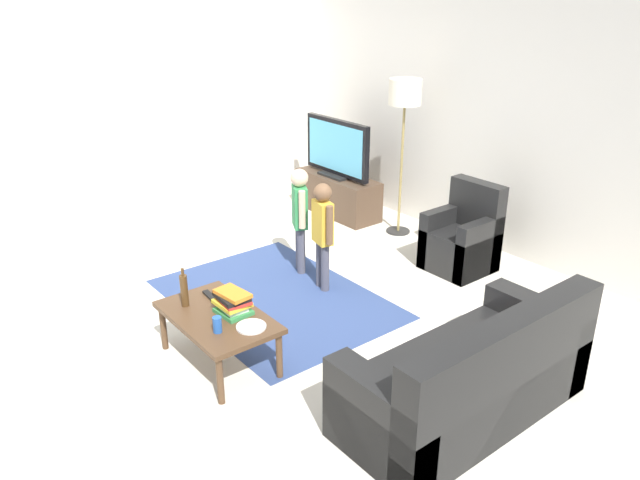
# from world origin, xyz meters

# --- Properties ---
(ground) EXTENTS (7.80, 7.80, 0.00)m
(ground) POSITION_xyz_m (0.00, 0.00, 0.00)
(ground) COLOR beige
(wall_back) EXTENTS (6.00, 0.12, 2.70)m
(wall_back) POSITION_xyz_m (0.00, 3.00, 1.35)
(wall_back) COLOR silver
(wall_back) RESTS_ON ground
(wall_left) EXTENTS (0.12, 6.00, 2.70)m
(wall_left) POSITION_xyz_m (-3.00, 0.00, 1.35)
(wall_left) COLOR silver
(wall_left) RESTS_ON ground
(area_rug) EXTENTS (2.20, 1.60, 0.01)m
(area_rug) POSITION_xyz_m (-0.36, 0.35, 0.00)
(area_rug) COLOR #33477A
(area_rug) RESTS_ON ground
(tv_stand) EXTENTS (1.20, 0.44, 0.50)m
(tv_stand) POSITION_xyz_m (-1.78, 2.30, 0.24)
(tv_stand) COLOR #4C3828
(tv_stand) RESTS_ON ground
(tv) EXTENTS (1.10, 0.28, 0.71)m
(tv) POSITION_xyz_m (-1.78, 2.28, 0.85)
(tv) COLOR black
(tv) RESTS_ON tv_stand
(couch) EXTENTS (0.80, 1.80, 0.86)m
(couch) POSITION_xyz_m (1.87, 0.42, 0.29)
(couch) COLOR black
(couch) RESTS_ON ground
(armchair) EXTENTS (0.60, 0.60, 0.90)m
(armchair) POSITION_xyz_m (0.27, 2.26, 0.30)
(armchair) COLOR black
(armchair) RESTS_ON ground
(floor_lamp) EXTENTS (0.36, 0.36, 1.78)m
(floor_lamp) POSITION_xyz_m (-0.84, 2.45, 1.54)
(floor_lamp) COLOR #262626
(floor_lamp) RESTS_ON ground
(child_near_tv) EXTENTS (0.33, 0.22, 1.08)m
(child_near_tv) POSITION_xyz_m (-0.70, 0.90, 0.65)
(child_near_tv) COLOR #4C4C59
(child_near_tv) RESTS_ON ground
(child_center) EXTENTS (0.35, 0.17, 1.06)m
(child_center) POSITION_xyz_m (-0.26, 0.84, 0.64)
(child_center) COLOR #4C4C59
(child_center) RESTS_ON ground
(coffee_table) EXTENTS (1.00, 0.60, 0.42)m
(coffee_table) POSITION_xyz_m (0.23, -0.58, 0.37)
(coffee_table) COLOR #513823
(coffee_table) RESTS_ON ground
(book_stack) EXTENTS (0.30, 0.23, 0.19)m
(book_stack) POSITION_xyz_m (0.29, -0.47, 0.51)
(book_stack) COLOR #388C4C
(book_stack) RESTS_ON coffee_table
(bottle) EXTENTS (0.06, 0.06, 0.32)m
(bottle) POSITION_xyz_m (-0.05, -0.70, 0.56)
(bottle) COLOR #4C3319
(bottle) RESTS_ON coffee_table
(tv_remote) EXTENTS (0.17, 0.06, 0.02)m
(tv_remote) POSITION_xyz_m (-0.07, -0.48, 0.43)
(tv_remote) COLOR black
(tv_remote) RESTS_ON coffee_table
(soda_can) EXTENTS (0.07, 0.07, 0.12)m
(soda_can) POSITION_xyz_m (0.45, -0.70, 0.48)
(soda_can) COLOR #2659B2
(soda_can) RESTS_ON coffee_table
(plate) EXTENTS (0.22, 0.22, 0.02)m
(plate) POSITION_xyz_m (0.55, -0.48, 0.43)
(plate) COLOR white
(plate) RESTS_ON coffee_table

